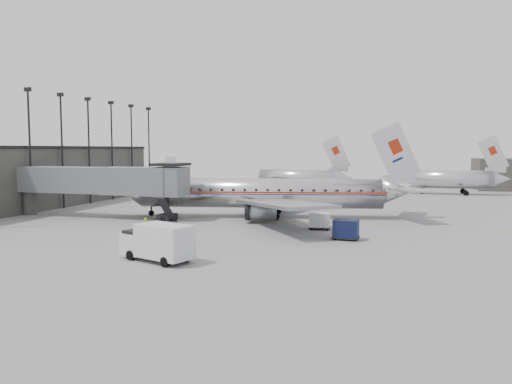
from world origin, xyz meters
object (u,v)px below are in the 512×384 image
(service_van, at_px, (157,241))
(ramp_worker, at_px, (146,227))
(airliner, at_px, (266,193))
(baggage_cart_navy, at_px, (346,229))
(baggage_cart_white, at_px, (320,221))

(service_van, distance_m, ramp_worker, 10.68)
(airliner, bearing_deg, baggage_cart_navy, -60.57)
(airliner, xyz_separation_m, ramp_worker, (-7.44, -15.13, -1.95))
(baggage_cart_white, bearing_deg, baggage_cart_navy, -60.61)
(service_van, xyz_separation_m, baggage_cart_white, (9.00, 16.98, -0.53))
(airliner, xyz_separation_m, baggage_cart_navy, (10.35, -12.09, -1.85))
(airliner, relative_size, ramp_worker, 20.96)
(service_van, height_order, baggage_cart_navy, service_van)
(airliner, height_order, baggage_cart_white, airliner)
(airliner, relative_size, baggage_cart_navy, 14.87)
(service_van, bearing_deg, ramp_worker, 143.30)
(service_van, relative_size, baggage_cart_navy, 2.60)
(baggage_cart_navy, height_order, baggage_cart_white, baggage_cart_navy)
(baggage_cart_navy, bearing_deg, airliner, 133.86)
(baggage_cart_navy, distance_m, baggage_cart_white, 5.81)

